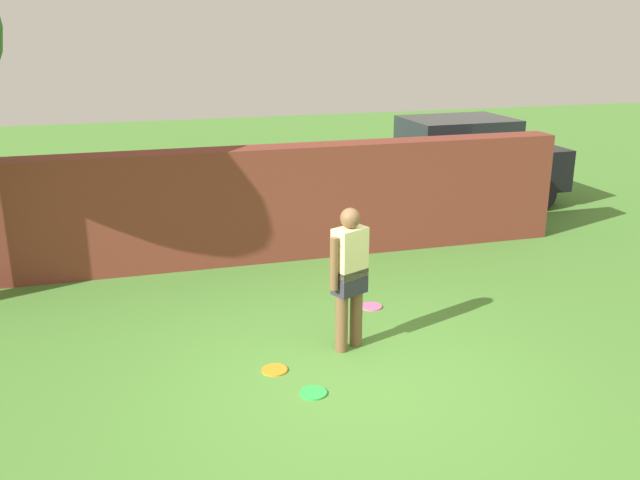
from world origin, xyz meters
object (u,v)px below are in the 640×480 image
Objects in this scene: person at (350,273)px; frisbee_pink at (371,306)px; car at (456,162)px; frisbee_green at (313,393)px; frisbee_orange at (275,370)px.

person reaches higher than frisbee_pink.
person is 0.38× the size of car.
car is 7.72m from frisbee_green.
frisbee_orange is at bearing 115.53° from frisbee_green.
car is at bearing 28.89° from person.
frisbee_green is (-4.58, -6.16, -0.85)m from car.
person is 6.00× the size of frisbee_orange.
person is at bearing 51.89° from car.
frisbee_orange is (-4.85, -5.60, -0.85)m from car.
car is 15.72× the size of frisbee_green.
frisbee_pink is 2.02m from frisbee_orange.
frisbee_green and frisbee_orange have the same top height.
frisbee_orange is at bearing -140.24° from frisbee_pink.
frisbee_green is at bearing -64.47° from frisbee_orange.
person is at bearing -122.65° from frisbee_pink.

